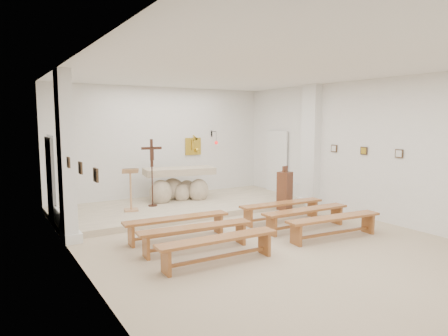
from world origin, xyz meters
TOP-DOWN VIEW (x-y plane):
  - ground at (0.00, 0.00)m, footprint 7.00×10.00m
  - wall_left at (-3.49, 0.00)m, footprint 0.02×10.00m
  - wall_right at (3.49, 0.00)m, footprint 0.02×10.00m
  - wall_back at (0.00, 4.99)m, footprint 7.00×0.02m
  - ceiling at (0.00, 0.00)m, footprint 7.00×10.00m
  - sanctuary_platform at (0.00, 3.50)m, footprint 6.98×3.00m
  - pilaster_left at (-3.37, 2.00)m, footprint 0.26×0.55m
  - pilaster_right at (3.37, 2.00)m, footprint 0.26×0.55m
  - gold_wall_relief at (1.05, 4.96)m, footprint 0.55×0.04m
  - sanctuary_lamp at (1.75, 4.71)m, footprint 0.11×0.36m
  - station_frame_left_front at (-3.47, -0.80)m, footprint 0.03×0.20m
  - station_frame_left_mid at (-3.47, 0.20)m, footprint 0.03×0.20m
  - station_frame_left_rear at (-3.47, 1.20)m, footprint 0.03×0.20m
  - station_frame_right_front at (3.47, -0.80)m, footprint 0.03×0.20m
  - station_frame_right_mid at (3.47, 0.20)m, footprint 0.03×0.20m
  - station_frame_right_rear at (3.47, 1.20)m, footprint 0.03×0.20m
  - radiator_left at (-3.43, 2.70)m, footprint 0.10×0.85m
  - radiator_right at (3.43, 2.70)m, footprint 0.10×0.85m
  - altar at (0.08, 4.02)m, footprint 2.13×1.11m
  - lectern at (-1.58, 3.39)m, footprint 0.48×0.43m
  - crucifix_stand at (-0.89, 3.64)m, footprint 0.56×0.24m
  - potted_plant at (-0.18, 4.20)m, footprint 0.46×0.42m
  - donation_pedestal at (2.33, 1.90)m, footprint 0.41×0.41m
  - bench_left_front at (-1.42, 0.93)m, footprint 2.28×0.50m
  - bench_right_front at (1.42, 0.93)m, footprint 2.28×0.49m
  - bench_left_second at (-1.42, 0.08)m, footprint 2.29×0.57m
  - bench_right_second at (1.42, 0.08)m, footprint 2.27×0.42m
  - bench_left_third at (-1.42, -0.77)m, footprint 2.27×0.43m
  - bench_right_third at (1.42, -0.77)m, footprint 2.29×0.57m

SIDE VIEW (x-z plane):
  - ground at x=0.00m, z-range 0.00..0.00m
  - sanctuary_platform at x=0.00m, z-range 0.00..0.15m
  - radiator_left at x=-3.43m, z-range 0.01..0.53m
  - radiator_right at x=3.43m, z-range 0.01..0.53m
  - bench_left_front at x=-1.42m, z-range 0.12..0.60m
  - bench_right_front at x=1.42m, z-range 0.12..0.60m
  - bench_left_second at x=-1.42m, z-range 0.12..0.60m
  - bench_right_second at x=1.42m, z-range 0.12..0.60m
  - bench_left_third at x=-1.42m, z-range 0.12..0.60m
  - bench_right_third at x=1.42m, z-range 0.12..0.60m
  - potted_plant at x=-0.18m, z-range 0.15..0.60m
  - donation_pedestal at x=2.33m, z-range -0.07..1.16m
  - altar at x=0.08m, z-range 0.03..1.08m
  - lectern at x=-1.58m, z-range 0.14..1.30m
  - crucifix_stand at x=-0.89m, z-range 0.29..2.13m
  - gold_wall_relief at x=1.05m, z-range 1.38..1.92m
  - station_frame_left_front at x=-3.47m, z-range 1.62..1.82m
  - station_frame_left_mid at x=-3.47m, z-range 1.62..1.82m
  - station_frame_left_rear at x=-3.47m, z-range 1.62..1.82m
  - station_frame_right_front at x=3.47m, z-range 1.62..1.82m
  - station_frame_right_mid at x=3.47m, z-range 1.62..1.82m
  - station_frame_right_rear at x=3.47m, z-range 1.62..1.82m
  - wall_left at x=-3.49m, z-range 0.00..3.50m
  - wall_right at x=3.49m, z-range 0.00..3.50m
  - wall_back at x=0.00m, z-range 0.00..3.50m
  - pilaster_left at x=-3.37m, z-range 0.00..3.50m
  - pilaster_right at x=3.37m, z-range 0.00..3.50m
  - sanctuary_lamp at x=1.75m, z-range 1.59..2.03m
  - ceiling at x=0.00m, z-range 3.48..3.50m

